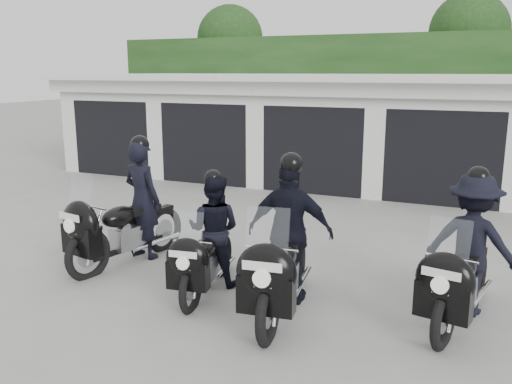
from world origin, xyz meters
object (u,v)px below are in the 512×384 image
at_px(police_bike_c, 287,243).
at_px(police_bike_d, 468,254).
at_px(police_bike_a, 127,212).
at_px(police_bike_b, 210,238).

distance_m(police_bike_c, police_bike_d, 2.26).
height_order(police_bike_a, police_bike_b, police_bike_a).
xyz_separation_m(police_bike_a, police_bike_b, (1.72, -0.40, -0.10)).
relative_size(police_bike_a, police_bike_d, 1.07).
relative_size(police_bike_b, police_bike_c, 0.83).
xyz_separation_m(police_bike_a, police_bike_c, (2.96, -0.60, 0.05)).
bearing_deg(police_bike_b, police_bike_a, 157.78).
distance_m(police_bike_b, police_bike_c, 1.26).
bearing_deg(police_bike_b, police_bike_c, -17.88).
relative_size(police_bike_a, police_bike_c, 1.00).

